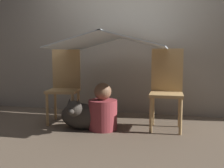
# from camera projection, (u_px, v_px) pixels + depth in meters

# --- Properties ---
(ground_plane) EXTENTS (8.80, 8.80, 0.00)m
(ground_plane) POSITION_uv_depth(u_px,v_px,m) (110.00, 128.00, 3.13)
(ground_plane) COLOR brown
(wall_back) EXTENTS (7.00, 0.05, 2.50)m
(wall_back) POSITION_uv_depth(u_px,v_px,m) (125.00, 34.00, 3.92)
(wall_back) COLOR gray
(wall_back) RESTS_ON ground_plane
(chair_left) EXTENTS (0.45, 0.45, 0.99)m
(chair_left) POSITION_uv_depth(u_px,v_px,m) (65.00, 83.00, 3.42)
(chair_left) COLOR tan
(chair_left) RESTS_ON ground_plane
(chair_right) EXTENTS (0.40, 0.40, 0.99)m
(chair_right) POSITION_uv_depth(u_px,v_px,m) (167.00, 86.00, 3.08)
(chair_right) COLOR tan
(chair_right) RESTS_ON ground_plane
(sheet_canopy) EXTENTS (1.36, 1.12, 0.19)m
(sheet_canopy) POSITION_uv_depth(u_px,v_px,m) (112.00, 41.00, 3.11)
(sheet_canopy) COLOR silver
(person_front) EXTENTS (0.35, 0.35, 0.58)m
(person_front) POSITION_uv_depth(u_px,v_px,m) (103.00, 111.00, 3.05)
(person_front) COLOR maroon
(person_front) RESTS_ON ground_plane
(dog) EXTENTS (0.50, 0.41, 0.41)m
(dog) POSITION_uv_depth(u_px,v_px,m) (79.00, 115.00, 3.02)
(dog) COLOR #332D28
(dog) RESTS_ON ground_plane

